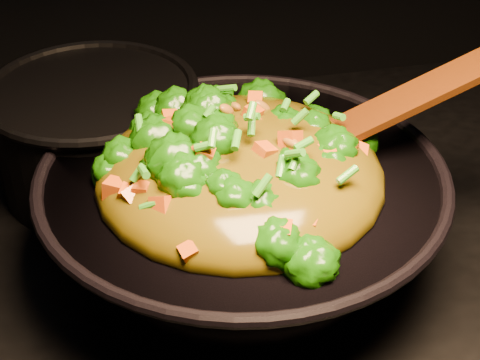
{
  "coord_description": "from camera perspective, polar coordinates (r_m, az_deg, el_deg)",
  "views": [
    {
      "loc": [
        -0.07,
        -0.55,
        1.44
      ],
      "look_at": [
        0.07,
        0.06,
        1.0
      ],
      "focal_mm": 55.0,
      "sensor_mm": 36.0,
      "label": 1
    }
  ],
  "objects": [
    {
      "name": "wok",
      "position": [
        0.78,
        0.17,
        -2.96
      ],
      "size": [
        0.51,
        0.51,
        0.12
      ],
      "primitive_type": null,
      "rotation": [
        0.0,
        0.0,
        -0.28
      ],
      "color": "black",
      "rests_on": "stovetop"
    },
    {
      "name": "stir_fry",
      "position": [
        0.71,
        -0.0,
        3.28
      ],
      "size": [
        0.38,
        0.38,
        0.1
      ],
      "primitive_type": null,
      "rotation": [
        0.0,
        0.0,
        -0.4
      ],
      "color": "#185C06",
      "rests_on": "wok"
    },
    {
      "name": "spatula",
      "position": [
        0.77,
        11.0,
        5.22
      ],
      "size": [
        0.28,
        0.05,
        0.12
      ],
      "primitive_type": "cube",
      "rotation": [
        0.0,
        -0.38,
        0.01
      ],
      "color": "#361504",
      "rests_on": "wok"
    },
    {
      "name": "back_pot",
      "position": [
        0.92,
        -11.08,
        3.49
      ],
      "size": [
        0.25,
        0.25,
        0.14
      ],
      "primitive_type": "cylinder",
      "rotation": [
        0.0,
        0.0,
        -0.05
      ],
      "color": "black",
      "rests_on": "stovetop"
    }
  ]
}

